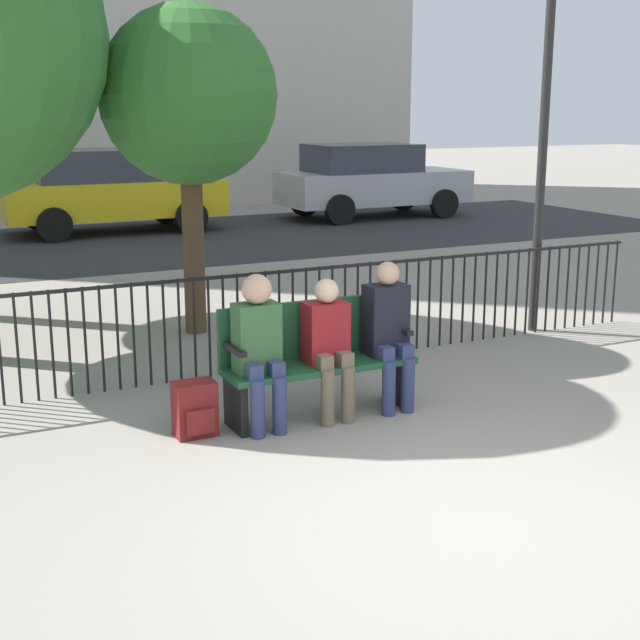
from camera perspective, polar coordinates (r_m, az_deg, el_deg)
name	(u,v)px	position (r m, az deg, el deg)	size (l,w,h in m)	color
ground_plane	(476,524)	(5.56, 9.94, -12.74)	(80.00, 80.00, 0.00)	gray
park_bench	(316,356)	(7.16, -0.27, -2.29)	(1.57, 0.45, 0.92)	#194728
seated_person_0	(259,343)	(6.78, -3.93, -1.46)	(0.34, 0.39, 1.22)	navy
seated_person_1	(328,341)	(7.03, 0.54, -1.38)	(0.34, 0.39, 1.13)	brown
seated_person_2	(388,328)	(7.28, 4.40, -0.52)	(0.34, 0.39, 1.22)	navy
backpack	(195,409)	(6.83, -8.00, -5.69)	(0.31, 0.25, 0.42)	maroon
fence_railing	(252,314)	(8.31, -4.36, 0.42)	(9.01, 0.03, 0.95)	black
tree_2	(188,97)	(9.67, -8.42, 13.92)	(1.87, 1.87, 3.49)	#4C3823
lamp_post	(546,89)	(9.94, 14.27, 14.12)	(0.28, 0.28, 3.99)	black
street_surface	(76,246)	(16.45, -15.36, 4.57)	(24.00, 6.00, 0.01)	#2B2B2D
parked_car_0	(108,189)	(18.07, -13.41, 8.13)	(4.20, 1.94, 1.62)	yellow
parked_car_1	(370,179)	(20.04, 3.25, 8.98)	(4.20, 1.94, 1.62)	#B7B7BC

